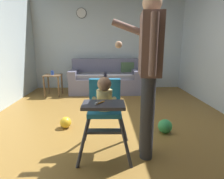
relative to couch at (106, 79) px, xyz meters
name	(u,v)px	position (x,y,z in m)	size (l,w,h in m)	color
ground	(111,136)	(0.09, -2.44, -0.38)	(5.75, 7.47, 0.10)	olive
wall_far	(108,39)	(0.09, 0.52, 1.05)	(4.95, 0.06, 2.77)	silver
couch	(106,79)	(0.00, 0.00, 0.00)	(1.82, 0.86, 0.86)	slate
high_chair	(105,103)	(0.00, -2.96, 0.28)	(0.62, 0.74, 0.91)	#32333C
adult_standing	(149,70)	(0.46, -3.00, 0.64)	(0.51, 0.53, 1.72)	#34353B
toy_ball	(165,126)	(0.85, -2.47, -0.23)	(0.20, 0.20, 0.20)	green
toy_ball_second	(66,122)	(-0.60, -2.26, -0.25)	(0.17, 0.17, 0.17)	gold
side_table	(53,80)	(-1.29, -0.37, 0.05)	(0.40, 0.40, 0.52)	brown
sippy_cup	(52,73)	(-1.29, -0.37, 0.24)	(0.07, 0.07, 0.10)	#284CB7
wall_clock	(81,13)	(-0.64, 0.48, 1.73)	(0.27, 0.04, 0.27)	white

